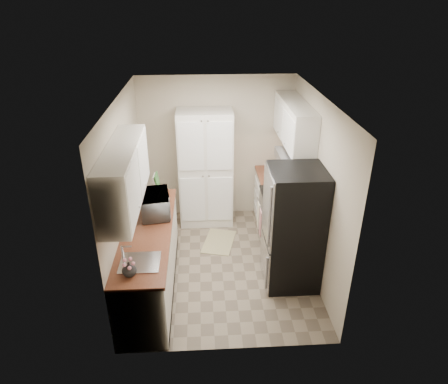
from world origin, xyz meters
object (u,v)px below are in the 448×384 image
at_px(electric_range, 283,221).
at_px(microwave, 155,204).
at_px(wine_bottle, 143,189).
at_px(pantry_cabinet, 206,169).
at_px(toaster_oven, 283,170).
at_px(refrigerator, 294,228).

distance_m(electric_range, microwave, 2.02).
bearing_deg(microwave, wine_bottle, 16.89).
bearing_deg(pantry_cabinet, microwave, -117.74).
distance_m(electric_range, toaster_oven, 0.93).
xyz_separation_m(refrigerator, wine_bottle, (-2.08, 0.85, 0.23)).
height_order(pantry_cabinet, wine_bottle, pantry_cabinet).
distance_m(pantry_cabinet, refrigerator, 2.07).
height_order(electric_range, toaster_oven, toaster_oven).
distance_m(wine_bottle, toaster_oven, 2.34).
height_order(pantry_cabinet, microwave, pantry_cabinet).
bearing_deg(electric_range, refrigerator, -92.48).
bearing_deg(pantry_cabinet, wine_bottle, -137.21).
relative_size(electric_range, toaster_oven, 3.08).
xyz_separation_m(microwave, toaster_oven, (2.00, 1.17, -0.05)).
bearing_deg(microwave, toaster_oven, -68.35).
bearing_deg(refrigerator, wine_bottle, 157.66).
relative_size(refrigerator, toaster_oven, 4.64).
bearing_deg(refrigerator, pantry_cabinet, 123.46).
distance_m(microwave, toaster_oven, 2.32).
bearing_deg(microwave, refrigerator, -110.19).
xyz_separation_m(pantry_cabinet, wine_bottle, (-0.94, -0.87, 0.08)).
relative_size(refrigerator, wine_bottle, 5.33).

